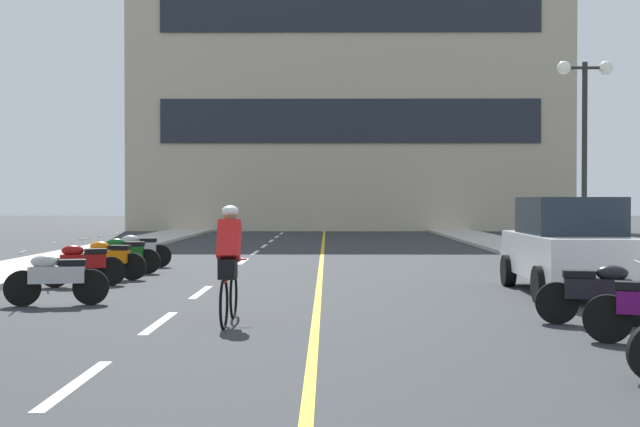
% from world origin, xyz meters
% --- Properties ---
extents(ground_plane, '(140.00, 140.00, 0.00)m').
position_xyz_m(ground_plane, '(0.00, 21.00, 0.00)').
color(ground_plane, '#2D3033').
extents(curb_left, '(2.40, 72.00, 0.12)m').
position_xyz_m(curb_left, '(-7.20, 24.00, 0.06)').
color(curb_left, '#B7B2A8').
rests_on(curb_left, ground).
extents(curb_right, '(2.40, 72.00, 0.12)m').
position_xyz_m(curb_right, '(7.20, 24.00, 0.06)').
color(curb_right, '#B7B2A8').
rests_on(curb_right, ground).
extents(lane_dash_1, '(0.14, 2.20, 0.01)m').
position_xyz_m(lane_dash_1, '(-2.00, 6.00, 0.00)').
color(lane_dash_1, silver).
rests_on(lane_dash_1, ground).
extents(lane_dash_2, '(0.14, 2.20, 0.01)m').
position_xyz_m(lane_dash_2, '(-2.00, 10.00, 0.00)').
color(lane_dash_2, silver).
rests_on(lane_dash_2, ground).
extents(lane_dash_3, '(0.14, 2.20, 0.01)m').
position_xyz_m(lane_dash_3, '(-2.00, 14.00, 0.00)').
color(lane_dash_3, silver).
rests_on(lane_dash_3, ground).
extents(lane_dash_4, '(0.14, 2.20, 0.01)m').
position_xyz_m(lane_dash_4, '(-2.00, 18.00, 0.00)').
color(lane_dash_4, silver).
rests_on(lane_dash_4, ground).
extents(lane_dash_5, '(0.14, 2.20, 0.01)m').
position_xyz_m(lane_dash_5, '(-2.00, 22.00, 0.00)').
color(lane_dash_5, silver).
rests_on(lane_dash_5, ground).
extents(lane_dash_6, '(0.14, 2.20, 0.01)m').
position_xyz_m(lane_dash_6, '(-2.00, 26.00, 0.00)').
color(lane_dash_6, silver).
rests_on(lane_dash_6, ground).
extents(lane_dash_7, '(0.14, 2.20, 0.01)m').
position_xyz_m(lane_dash_7, '(-2.00, 30.00, 0.00)').
color(lane_dash_7, silver).
rests_on(lane_dash_7, ground).
extents(lane_dash_8, '(0.14, 2.20, 0.01)m').
position_xyz_m(lane_dash_8, '(-2.00, 34.00, 0.00)').
color(lane_dash_8, silver).
rests_on(lane_dash_8, ground).
extents(lane_dash_9, '(0.14, 2.20, 0.01)m').
position_xyz_m(lane_dash_9, '(-2.00, 38.00, 0.00)').
color(lane_dash_9, silver).
rests_on(lane_dash_9, ground).
extents(lane_dash_10, '(0.14, 2.20, 0.01)m').
position_xyz_m(lane_dash_10, '(-2.00, 42.00, 0.00)').
color(lane_dash_10, silver).
rests_on(lane_dash_10, ground).
extents(lane_dash_11, '(0.14, 2.20, 0.01)m').
position_xyz_m(lane_dash_11, '(-2.00, 46.00, 0.00)').
color(lane_dash_11, silver).
rests_on(lane_dash_11, ground).
extents(centre_line_yellow, '(0.12, 66.00, 0.01)m').
position_xyz_m(centre_line_yellow, '(0.25, 24.00, 0.00)').
color(centre_line_yellow, gold).
rests_on(centre_line_yellow, ground).
extents(office_building, '(25.33, 9.89, 20.61)m').
position_xyz_m(office_building, '(1.70, 49.88, 10.30)').
color(office_building, '#BCAD93').
rests_on(office_building, ground).
extents(street_lamp_mid, '(1.46, 0.36, 5.29)m').
position_xyz_m(street_lamp_mid, '(7.17, 20.08, 3.97)').
color(street_lamp_mid, black).
rests_on(street_lamp_mid, curb_right).
extents(parked_car_near, '(1.98, 4.23, 1.82)m').
position_xyz_m(parked_car_near, '(4.96, 13.78, 0.92)').
color(parked_car_near, black).
rests_on(parked_car_near, ground).
extents(motorcycle_3, '(1.69, 0.63, 0.92)m').
position_xyz_m(motorcycle_3, '(4.24, 9.82, 0.47)').
color(motorcycle_3, black).
rests_on(motorcycle_3, ground).
extents(motorcycle_4, '(1.69, 0.64, 0.92)m').
position_xyz_m(motorcycle_4, '(-4.12, 11.94, 0.47)').
color(motorcycle_4, black).
rests_on(motorcycle_4, ground).
extents(motorcycle_5, '(1.64, 0.80, 0.92)m').
position_xyz_m(motorcycle_5, '(-4.57, 14.99, 0.47)').
color(motorcycle_5, black).
rests_on(motorcycle_5, ground).
extents(motorcycle_6, '(1.70, 0.60, 0.92)m').
position_xyz_m(motorcycle_6, '(-4.42, 16.41, 0.47)').
color(motorcycle_6, black).
rests_on(motorcycle_6, ground).
extents(motorcycle_7, '(1.70, 0.60, 0.92)m').
position_xyz_m(motorcycle_7, '(-4.43, 17.87, 0.47)').
color(motorcycle_7, black).
rests_on(motorcycle_7, ground).
extents(motorcycle_8, '(1.69, 0.63, 0.92)m').
position_xyz_m(motorcycle_8, '(-4.52, 19.75, 0.47)').
color(motorcycle_8, black).
rests_on(motorcycle_8, ground).
extents(cyclist_rider, '(0.42, 1.77, 1.71)m').
position_xyz_m(cyclist_rider, '(-0.99, 9.98, 0.89)').
color(cyclist_rider, black).
rests_on(cyclist_rider, ground).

